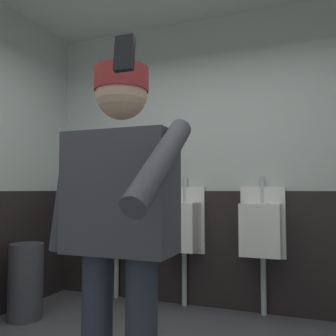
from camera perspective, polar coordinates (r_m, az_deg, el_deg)
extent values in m
cube|color=silver|center=(3.61, 8.45, 1.46)|extent=(4.24, 0.12, 2.85)
cube|color=black|center=(3.57, 8.32, -12.54)|extent=(3.64, 0.03, 1.11)
cube|color=white|center=(3.92, -7.80, -7.75)|extent=(0.40, 0.05, 0.65)
cube|color=white|center=(3.77, -9.07, -8.67)|extent=(0.34, 0.30, 0.45)
cylinder|color=#B7BABF|center=(3.90, -7.84, -3.43)|extent=(0.04, 0.04, 0.24)
cylinder|color=#B7BABF|center=(3.96, -8.16, -15.75)|extent=(0.05, 0.05, 0.55)
cube|color=white|center=(3.62, 2.77, -8.13)|extent=(0.40, 0.05, 0.65)
cube|color=white|center=(3.46, 1.89, -9.18)|extent=(0.34, 0.30, 0.45)
cylinder|color=#B7BABF|center=(3.60, 2.71, -3.46)|extent=(0.04, 0.04, 0.24)
cylinder|color=#B7BABF|center=(3.67, 2.60, -16.78)|extent=(0.05, 0.05, 0.55)
cube|color=white|center=(3.46, 14.79, -8.23)|extent=(0.40, 0.05, 0.65)
cube|color=white|center=(3.29, 14.48, -9.35)|extent=(0.34, 0.30, 0.45)
cylinder|color=#B7BABF|center=(3.44, 14.69, -3.34)|extent=(0.04, 0.04, 0.24)
cylinder|color=#B7BABF|center=(3.51, 14.86, -17.28)|extent=(0.05, 0.05, 0.55)
cube|color=#4C4C51|center=(3.56, -4.02, -6.19)|extent=(0.04, 0.40, 0.90)
cube|color=#3F3F47|center=(1.64, -7.63, -3.83)|extent=(0.49, 0.24, 0.54)
cylinder|color=#3F3F47|center=(1.79, -15.82, -3.84)|extent=(0.17, 0.09, 0.56)
cylinder|color=#3F3F47|center=(1.31, -1.15, 0.99)|extent=(0.09, 0.50, 0.39)
sphere|color=#D8AD8C|center=(1.69, -7.50, 11.52)|extent=(0.24, 0.24, 0.24)
cylinder|color=maroon|center=(1.71, -7.49, 13.62)|extent=(0.25, 0.25, 0.11)
cube|color=black|center=(1.13, -6.90, 17.57)|extent=(0.06, 0.04, 0.11)
cylinder|color=#38383D|center=(3.51, -21.57, -16.29)|extent=(0.29, 0.29, 0.65)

